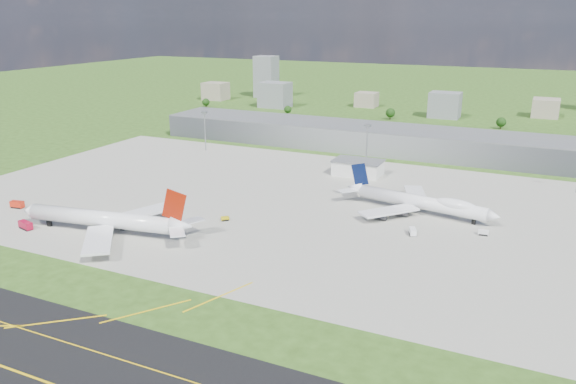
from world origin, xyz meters
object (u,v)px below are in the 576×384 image
at_px(fire_truck, 26,225).
at_px(tug_yellow, 225,219).
at_px(crash_tender, 17,205).
at_px(van_white_far, 483,233).
at_px(airliner_red_twin, 107,220).
at_px(airliner_blue_quad, 421,202).
at_px(van_white_near, 413,232).

relative_size(fire_truck, tug_yellow, 1.96).
distance_m(crash_tender, van_white_far, 207.30).
distance_m(airliner_red_twin, tug_yellow, 48.76).
bearing_deg(airliner_red_twin, van_white_far, -164.66).
height_order(airliner_red_twin, tug_yellow, airliner_red_twin).
height_order(airliner_blue_quad, crash_tender, airliner_blue_quad).
bearing_deg(crash_tender, airliner_red_twin, -15.04).
xyz_separation_m(tug_yellow, van_white_far, (103.78, 29.41, 0.20)).
bearing_deg(van_white_near, crash_tender, 82.98).
height_order(airliner_blue_quad, tug_yellow, airliner_blue_quad).
relative_size(fire_truck, van_white_far, 1.80).
bearing_deg(fire_truck, airliner_red_twin, 31.03).
bearing_deg(airliner_blue_quad, fire_truck, -137.74).
distance_m(airliner_red_twin, van_white_far, 152.84).
relative_size(airliner_red_twin, airliner_blue_quad, 1.09).
relative_size(crash_tender, tug_yellow, 1.66).
relative_size(airliner_red_twin, crash_tender, 12.01).
bearing_deg(fire_truck, tug_yellow, 45.38).
bearing_deg(fire_truck, crash_tender, 158.97).
xyz_separation_m(airliner_blue_quad, fire_truck, (-144.94, -89.16, -3.63)).
height_order(airliner_red_twin, fire_truck, airliner_red_twin).
bearing_deg(van_white_far, tug_yellow, -169.53).
relative_size(airliner_blue_quad, tug_yellow, 18.30).
xyz_separation_m(fire_truck, van_white_near, (147.79, 61.53, -0.27)).
height_order(fire_truck, crash_tender, fire_truck).
bearing_deg(van_white_far, van_white_near, -161.38).
distance_m(van_white_near, van_white_far, 28.58).
bearing_deg(fire_truck, van_white_far, 36.24).
xyz_separation_m(airliner_red_twin, crash_tender, (-60.25, 6.84, -4.13)).
relative_size(van_white_near, van_white_far, 1.37).
xyz_separation_m(airliner_red_twin, van_white_near, (113.40, 50.62, -4.38)).
bearing_deg(fire_truck, van_white_near, 36.03).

